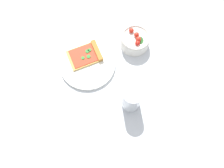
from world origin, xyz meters
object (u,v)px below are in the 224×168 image
plate (88,64)px  soda_glass (132,99)px  salad_bowl (135,40)px  paper_napkin (94,142)px  pizza_slice_main (87,54)px

plate → soda_glass: 0.25m
soda_glass → salad_bowl: bearing=95.1°
paper_napkin → soda_glass: bearing=56.4°
salad_bowl → soda_glass: size_ratio=0.93×
pizza_slice_main → paper_napkin: (0.10, -0.34, -0.02)m
plate → soda_glass: bearing=-33.9°
soda_glass → paper_napkin: size_ratio=0.85×
pizza_slice_main → soda_glass: (0.21, -0.17, 0.04)m
pizza_slice_main → salad_bowl: (0.19, 0.09, 0.01)m
plate → soda_glass: size_ratio=1.78×
plate → salad_bowl: salad_bowl is taller
plate → pizza_slice_main: (-0.01, 0.04, 0.01)m
plate → soda_glass: (0.20, -0.14, 0.06)m
plate → pizza_slice_main: 0.04m
salad_bowl → paper_napkin: (-0.09, -0.44, -0.03)m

